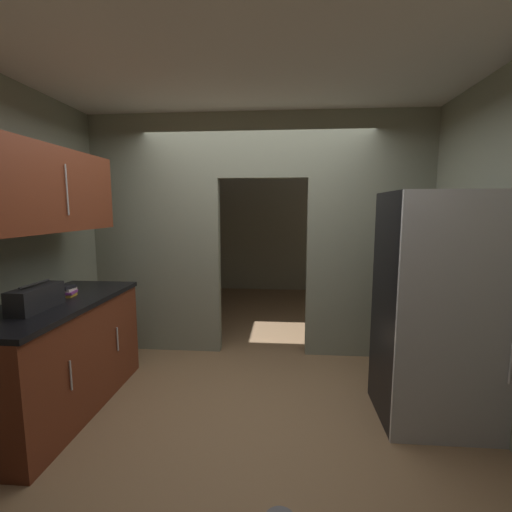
# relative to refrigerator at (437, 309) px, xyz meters

# --- Properties ---
(ground) EXTENTS (20.00, 20.00, 0.00)m
(ground) POSITION_rel_refrigerator_xyz_m (-1.49, -0.05, -0.90)
(ground) COLOR brown
(kitchen_overhead_slab) EXTENTS (4.17, 6.53, 0.06)m
(kitchen_overhead_slab) POSITION_rel_refrigerator_xyz_m (-1.49, 0.33, 1.83)
(kitchen_overhead_slab) COLOR silver
(kitchen_partition) EXTENTS (3.77, 0.12, 2.70)m
(kitchen_partition) POSITION_rel_refrigerator_xyz_m (-1.50, 1.22, 0.54)
(kitchen_partition) COLOR gray
(kitchen_partition) RESTS_ON ground
(adjoining_room_shell) EXTENTS (3.77, 3.31, 2.70)m
(adjoining_room_shell) POSITION_rel_refrigerator_xyz_m (-1.49, 3.45, 0.45)
(adjoining_room_shell) COLOR gray
(adjoining_room_shell) RESTS_ON ground
(refrigerator) EXTENTS (0.81, 0.73, 1.80)m
(refrigerator) POSITION_rel_refrigerator_xyz_m (0.00, 0.00, 0.00)
(refrigerator) COLOR black
(refrigerator) RESTS_ON ground
(lower_cabinet_run) EXTENTS (0.69, 1.61, 0.93)m
(lower_cabinet_run) POSITION_rel_refrigerator_xyz_m (-3.03, -0.13, -0.43)
(lower_cabinet_run) COLOR maroon
(lower_cabinet_run) RESTS_ON ground
(upper_cabinet_counterside) EXTENTS (0.36, 1.45, 0.64)m
(upper_cabinet_counterside) POSITION_rel_refrigerator_xyz_m (-3.03, -0.13, 0.91)
(upper_cabinet_counterside) COLOR maroon
(boombox) EXTENTS (0.17, 0.44, 0.20)m
(boombox) POSITION_rel_refrigerator_xyz_m (-3.00, -0.36, 0.12)
(boombox) COLOR black
(boombox) RESTS_ON lower_cabinet_run
(book_stack) EXTENTS (0.15, 0.15, 0.09)m
(book_stack) POSITION_rel_refrigerator_xyz_m (-3.02, 0.04, 0.08)
(book_stack) COLOR gold
(book_stack) RESTS_ON lower_cabinet_run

